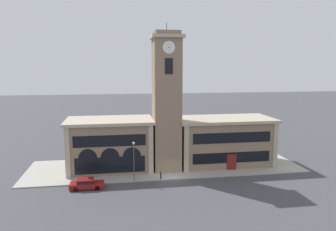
# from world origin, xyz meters

# --- Properties ---
(ground_plane) EXTENTS (300.00, 300.00, 0.00)m
(ground_plane) POSITION_xyz_m (0.00, 0.00, 0.00)
(ground_plane) COLOR #424247
(sidewalk_kerb) EXTENTS (42.15, 12.25, 0.15)m
(sidewalk_kerb) POSITION_xyz_m (0.00, 6.13, 0.07)
(sidewalk_kerb) COLOR #A39E93
(sidewalk_kerb) RESTS_ON ground_plane
(clock_tower) EXTENTS (4.68, 4.68, 22.00)m
(clock_tower) POSITION_xyz_m (0.00, 4.73, 10.46)
(clock_tower) COLOR #897056
(clock_tower) RESTS_ON ground_plane
(town_hall_left_wing) EXTENTS (13.11, 8.21, 7.83)m
(town_hall_left_wing) POSITION_xyz_m (-8.49, 6.46, 3.94)
(town_hall_left_wing) COLOR #897056
(town_hall_left_wing) RESTS_ON ground_plane
(town_hall_right_wing) EXTENTS (15.49, 8.21, 7.57)m
(town_hall_right_wing) POSITION_xyz_m (9.68, 6.47, 3.81)
(town_hall_right_wing) COLOR #897056
(town_hall_right_wing) RESTS_ON ground_plane
(parked_car_near) EXTENTS (4.37, 1.83, 1.33)m
(parked_car_near) POSITION_xyz_m (-11.52, -1.43, 0.69)
(parked_car_near) COLOR maroon
(parked_car_near) RESTS_ON ground_plane
(street_lamp) EXTENTS (0.36, 0.36, 5.44)m
(street_lamp) POSITION_xyz_m (-5.26, 0.32, 3.75)
(street_lamp) COLOR #4C4C51
(street_lamp) RESTS_ON sidewalk_kerb
(bollard) EXTENTS (0.18, 0.18, 1.06)m
(bollard) POSITION_xyz_m (-1.54, 0.26, 0.67)
(bollard) COLOR black
(bollard) RESTS_ON sidewalk_kerb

